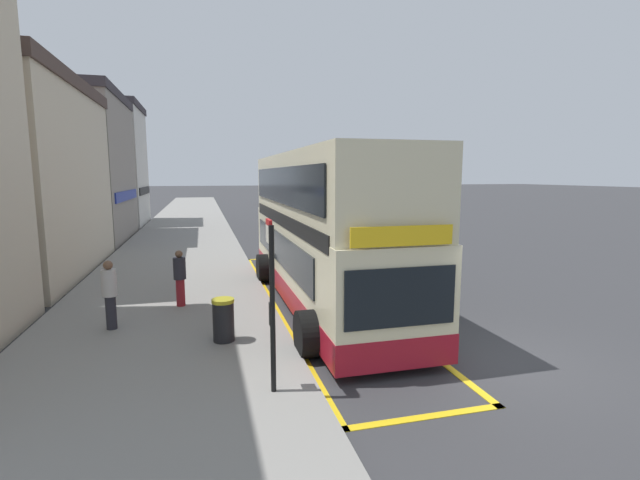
# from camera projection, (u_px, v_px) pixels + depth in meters

# --- Properties ---
(ground_plane) EXTENTS (260.00, 260.00, 0.00)m
(ground_plane) POSITION_uv_depth(u_px,v_px,m) (271.00, 218.00, 39.82)
(ground_plane) COLOR #333335
(pavement_near) EXTENTS (6.00, 76.00, 0.14)m
(pavement_near) POSITION_uv_depth(u_px,v_px,m) (189.00, 219.00, 38.06)
(pavement_near) COLOR gray
(pavement_near) RESTS_ON ground
(double_decker_bus) EXTENTS (3.18, 10.94, 4.40)m
(double_decker_bus) POSITION_uv_depth(u_px,v_px,m) (322.00, 234.00, 13.23)
(double_decker_bus) COLOR beige
(double_decker_bus) RESTS_ON ground
(bus_bay_markings) EXTENTS (2.84, 14.28, 0.01)m
(bus_bay_markings) POSITION_uv_depth(u_px,v_px,m) (316.00, 299.00, 13.82)
(bus_bay_markings) COLOR gold
(bus_bay_markings) RESTS_ON ground
(bus_stop_sign) EXTENTS (0.09, 0.51, 2.91)m
(bus_stop_sign) POSITION_uv_depth(u_px,v_px,m) (272.00, 294.00, 7.47)
(bus_stop_sign) COLOR black
(bus_stop_sign) RESTS_ON pavement_near
(terrace_corner) EXTENTS (7.43, 8.99, 9.41)m
(terrace_corner) POSITION_uv_depth(u_px,v_px,m) (56.00, 167.00, 25.43)
(terrace_corner) COLOR gray
(terrace_corner) RESTS_ON ground
(terrace_mid) EXTENTS (10.39, 7.15, 9.15)m
(terrace_mid) POSITION_uv_depth(u_px,v_px,m) (70.00, 164.00, 33.36)
(terrace_mid) COLOR silver
(terrace_mid) RESTS_ON ground
(parked_car_navy_ahead) EXTENTS (2.09, 4.20, 1.62)m
(parked_car_navy_ahead) POSITION_uv_depth(u_px,v_px,m) (293.00, 205.00, 45.80)
(parked_car_navy_ahead) COLOR navy
(parked_car_navy_ahead) RESTS_ON ground
(parked_car_white_far) EXTENTS (2.09, 4.20, 1.62)m
(parked_car_white_far) POSITION_uv_depth(u_px,v_px,m) (268.00, 198.00, 59.38)
(parked_car_white_far) COLOR silver
(parked_car_white_far) RESTS_ON ground
(parked_car_maroon_distant) EXTENTS (2.09, 4.20, 1.62)m
(parked_car_maroon_distant) POSITION_uv_depth(u_px,v_px,m) (319.00, 215.00, 34.34)
(parked_car_maroon_distant) COLOR maroon
(parked_car_maroon_distant) RESTS_ON ground
(pedestrian_waiting_near_sign) EXTENTS (0.34, 0.34, 1.66)m
(pedestrian_waiting_near_sign) POSITION_uv_depth(u_px,v_px,m) (110.00, 292.00, 10.61)
(pedestrian_waiting_near_sign) COLOR #26262D
(pedestrian_waiting_near_sign) RESTS_ON pavement_near
(pedestrian_further_back) EXTENTS (0.34, 0.34, 1.58)m
(pedestrian_further_back) POSITION_uv_depth(u_px,v_px,m) (180.00, 276.00, 12.52)
(pedestrian_further_back) COLOR maroon
(pedestrian_further_back) RESTS_ON pavement_near
(litter_bin) EXTENTS (0.49, 0.49, 0.96)m
(litter_bin) POSITION_uv_depth(u_px,v_px,m) (223.00, 320.00, 9.90)
(litter_bin) COLOR black
(litter_bin) RESTS_ON pavement_near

